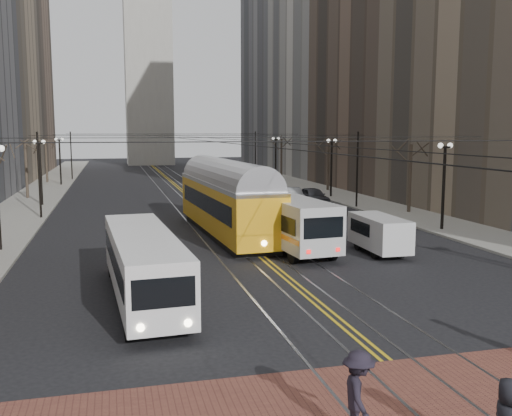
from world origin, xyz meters
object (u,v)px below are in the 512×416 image
sedan_grey (313,196)px  sedan_silver (292,196)px  rear_bus (280,221)px  pedestrian_d (358,394)px  transit_bus (143,267)px  cargo_van (379,235)px  streetcar (226,206)px

sedan_grey → sedan_silver: 1.93m
rear_bus → sedan_silver: 18.98m
sedan_grey → pedestrian_d: 39.62m
transit_bus → rear_bus: bearing=44.2°
cargo_van → pedestrian_d: 19.33m
cargo_van → sedan_grey: bearing=81.2°
transit_bus → sedan_silver: bearing=57.9°
sedan_grey → pedestrian_d: bearing=-110.1°
streetcar → cargo_van: bearing=-51.7°
streetcar → sedan_silver: (8.72, 13.41, -1.08)m
sedan_grey → transit_bus: bearing=-123.9°
streetcar → cargo_van: (6.89, -7.84, -0.83)m
cargo_van → sedan_grey: size_ratio=0.99×
streetcar → cargo_van: size_ratio=3.40×
transit_bus → rear_bus: rear_bus is taller
rear_bus → cargo_van: size_ratio=2.45×
pedestrian_d → sedan_grey: bearing=-8.2°
cargo_van → sedan_silver: size_ratio=0.99×
streetcar → pedestrian_d: bearing=-97.7°
pedestrian_d → cargo_van: bearing=-17.3°
transit_bus → streetcar: bearing=62.6°
sedan_grey → sedan_silver: sedan_grey is taller
streetcar → sedan_grey: 16.43m
transit_bus → streetcar: size_ratio=0.69×
cargo_van → pedestrian_d: cargo_van is taller
transit_bus → rear_bus: (8.30, 9.12, 0.13)m
rear_bus → pedestrian_d: 21.00m
cargo_van → sedan_silver: bearing=86.2°
transit_bus → pedestrian_d: transit_bus is taller
rear_bus → streetcar: bearing=112.3°
transit_bus → cargo_van: bearing=20.4°
rear_bus → sedan_silver: (6.42, 17.84, -0.71)m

